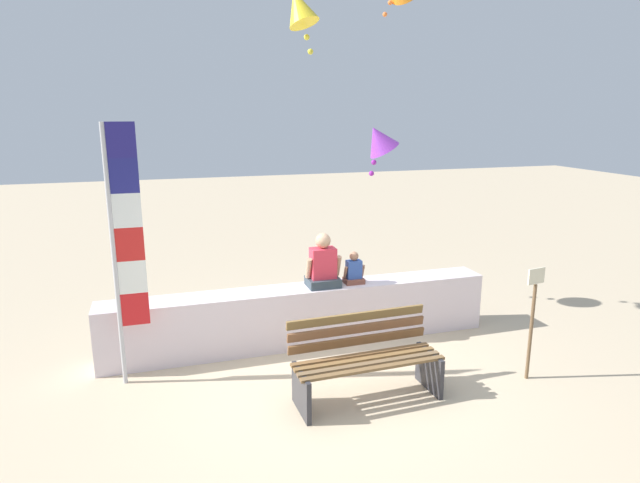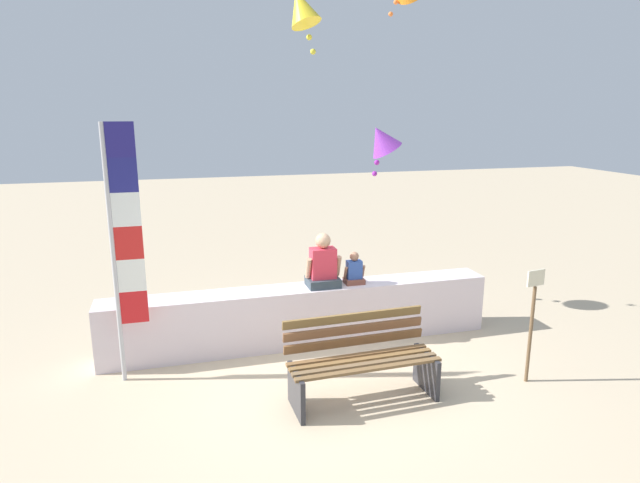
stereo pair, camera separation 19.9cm
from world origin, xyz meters
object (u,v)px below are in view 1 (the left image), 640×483
(person_adult, at_px, (323,266))
(person_child, at_px, (354,271))
(flag_banner, at_px, (123,241))
(park_bench, at_px, (365,361))
(kite_yellow, at_px, (299,7))
(kite_purple, at_px, (379,139))
(sign_post, at_px, (533,315))

(person_adult, distance_m, person_child, 0.44)
(person_adult, relative_size, flag_banner, 0.24)
(park_bench, distance_m, kite_yellow, 4.69)
(park_bench, distance_m, kite_purple, 3.53)
(park_bench, xyz_separation_m, kite_purple, (1.17, 2.51, 2.19))
(kite_purple, bearing_deg, person_adult, -139.44)
(sign_post, bearing_deg, person_child, 132.10)
(park_bench, distance_m, person_child, 1.66)
(person_adult, height_order, sign_post, person_adult)
(kite_yellow, relative_size, sign_post, 0.66)
(person_child, xyz_separation_m, sign_post, (1.52, -1.68, -0.16))
(flag_banner, relative_size, kite_yellow, 3.33)
(flag_banner, relative_size, kite_purple, 3.37)
(park_bench, relative_size, kite_purple, 1.87)
(park_bench, relative_size, person_adult, 2.27)
(kite_yellow, distance_m, kite_purple, 2.11)
(park_bench, xyz_separation_m, sign_post, (1.95, -0.17, 0.37))
(flag_banner, height_order, kite_yellow, kite_yellow)
(park_bench, bearing_deg, kite_purple, 65.01)
(person_adult, xyz_separation_m, kite_yellow, (-0.02, 1.02, 3.30))
(kite_yellow, distance_m, sign_post, 4.89)
(person_child, height_order, kite_purple, kite_purple)
(park_bench, xyz_separation_m, person_child, (0.43, 1.51, 0.53))
(flag_banner, distance_m, kite_purple, 3.96)
(person_adult, xyz_separation_m, kite_purple, (1.17, 1.00, 1.55))
(park_bench, height_order, flag_banner, flag_banner)
(flag_banner, xyz_separation_m, kite_purple, (3.56, 1.43, 0.95))
(person_child, xyz_separation_m, flag_banner, (-2.82, -0.42, 0.71))
(kite_yellow, relative_size, kite_purple, 1.01)
(person_child, relative_size, kite_purple, 0.50)
(kite_yellow, bearing_deg, park_bench, -89.60)
(flag_banner, bearing_deg, person_child, 8.54)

